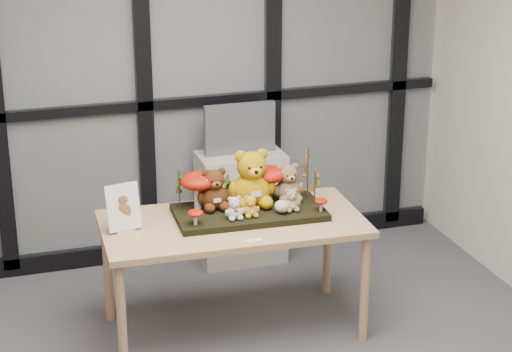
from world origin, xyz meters
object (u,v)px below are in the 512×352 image
object	(u,v)px
diorama_tray	(249,212)
bear_beige_small	(291,198)
bear_pooh_yellow	(251,175)
mushroom_back_right	(269,182)
mushroom_back_left	(198,189)
monitor	(240,129)
bear_brown_medium	(214,186)
bear_small_yellow	(250,205)
plush_cream_hedgehog	(282,206)
cabinet	(241,207)
mushroom_front_right	(321,204)
bear_tan_back	(288,180)
mushroom_front_left	(195,216)
bear_white_bow	(234,206)
sign_holder	(123,210)
display_table	(233,232)

from	to	relation	value
diorama_tray	bear_beige_small	distance (m)	0.25
bear_pooh_yellow	mushroom_back_right	bearing A→B (deg)	22.05
mushroom_back_left	monitor	xyz separation A→B (m)	(0.47, 0.76, 0.08)
bear_brown_medium	mushroom_back_left	size ratio (longest dim) A/B	1.15
bear_small_yellow	mushroom_back_right	size ratio (longest dim) A/B	0.60
bear_brown_medium	mushroom_back_left	distance (m)	0.09
bear_brown_medium	plush_cream_hedgehog	bearing A→B (deg)	-25.32
diorama_tray	cabinet	bearing A→B (deg)	78.77
bear_pooh_yellow	mushroom_back_left	xyz separation A→B (m)	(-0.29, 0.05, -0.07)
bear_beige_small	mushroom_back_right	world-z (taller)	mushroom_back_right
mushroom_back_right	monitor	bearing A→B (deg)	85.51
bear_beige_small	mushroom_front_right	bearing A→B (deg)	-17.58
bear_tan_back	plush_cream_hedgehog	xyz separation A→B (m)	(-0.10, -0.17, -0.08)
mushroom_back_left	monitor	distance (m)	0.89
diorama_tray	mushroom_front_left	distance (m)	0.36
monitor	mushroom_back_right	bearing A→B (deg)	-94.49
bear_pooh_yellow	mushroom_back_right	size ratio (longest dim) A/B	1.61
mushroom_front_left	mushroom_front_right	xyz separation A→B (m)	(0.70, -0.02, -0.01)
bear_brown_medium	bear_white_bow	distance (m)	0.20
bear_small_yellow	sign_holder	xyz separation A→B (m)	(-0.67, 0.09, 0.02)
plush_cream_hedgehog	bear_tan_back	bearing A→B (deg)	62.55
bear_beige_small	plush_cream_hedgehog	bearing A→B (deg)	-163.11
bear_small_yellow	monitor	world-z (taller)	monitor
monitor	bear_tan_back	bearing A→B (deg)	-86.98
bear_brown_medium	sign_holder	bearing A→B (deg)	-168.41
display_table	mushroom_back_right	distance (m)	0.37
bear_small_yellow	bear_tan_back	bearing A→B (deg)	33.26
mushroom_back_right	display_table	bearing A→B (deg)	-149.22
plush_cream_hedgehog	cabinet	world-z (taller)	plush_cream_hedgehog
bear_tan_back	cabinet	size ratio (longest dim) A/B	0.33
bear_white_bow	bear_tan_back	bearing A→B (deg)	27.51
mushroom_back_left	sign_holder	bearing A→B (deg)	-164.76
display_table	bear_brown_medium	bearing A→B (deg)	121.68
mushroom_front_right	mushroom_front_left	bearing A→B (deg)	178.42
mushroom_front_left	bear_white_bow	bearing A→B (deg)	4.42
bear_beige_small	mushroom_front_left	size ratio (longest dim) A/B	1.53
mushroom_back_left	mushroom_front_right	xyz separation A→B (m)	(0.63, -0.25, -0.07)
display_table	bear_pooh_yellow	size ratio (longest dim) A/B	4.08
mushroom_back_right	sign_holder	distance (m)	0.85
mushroom_back_left	mushroom_front_right	size ratio (longest dim) A/B	2.75
bear_pooh_yellow	sign_holder	size ratio (longest dim) A/B	1.37
mushroom_front_right	bear_brown_medium	bearing A→B (deg)	158.47
bear_brown_medium	bear_small_yellow	distance (m)	0.24
plush_cream_hedgehog	mushroom_front_left	xyz separation A→B (m)	(-0.49, -0.02, 0.01)
diorama_tray	monitor	size ratio (longest dim) A/B	1.78
plush_cream_hedgehog	sign_holder	size ratio (longest dim) A/B	0.30
bear_small_yellow	mushroom_back_left	distance (m)	0.32
bear_pooh_yellow	monitor	bearing A→B (deg)	80.18
bear_pooh_yellow	bear_tan_back	distance (m)	0.23
bear_beige_small	cabinet	xyz separation A→B (m)	(-0.01, 0.94, -0.41)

